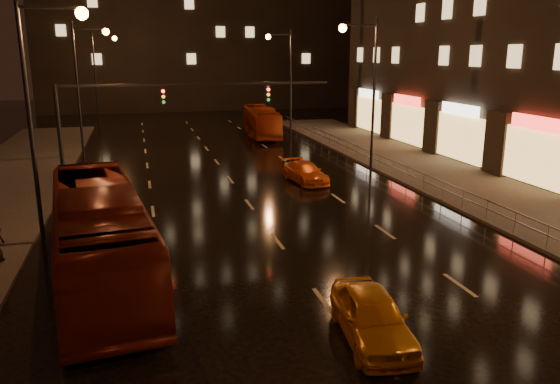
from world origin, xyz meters
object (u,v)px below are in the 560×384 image
(bus_curb, at_px, (261,122))
(taxi_far, at_px, (305,172))
(taxi_near, at_px, (372,316))
(bus_red, at_px, (100,235))

(bus_curb, bearing_deg, taxi_far, -90.51)
(taxi_near, relative_size, taxi_far, 0.99)
(bus_red, relative_size, taxi_near, 2.90)
(bus_red, xyz_separation_m, taxi_near, (7.50, -6.26, -0.98))
(bus_curb, relative_size, taxi_near, 2.40)
(taxi_near, height_order, taxi_far, taxi_near)
(taxi_far, bearing_deg, taxi_near, -109.67)
(bus_red, height_order, taxi_far, bus_red)
(taxi_near, xyz_separation_m, taxi_far, (3.90, 18.83, -0.10))
(bus_red, height_order, bus_curb, bus_red)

